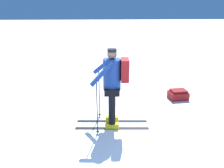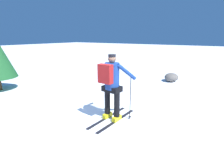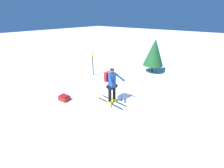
% 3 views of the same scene
% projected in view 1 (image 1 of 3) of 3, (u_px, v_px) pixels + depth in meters
% --- Properties ---
extents(ground_plane, '(80.00, 80.00, 0.00)m').
position_uv_depth(ground_plane, '(124.00, 143.00, 4.30)').
color(ground_plane, white).
extents(skier, '(1.64, 0.98, 1.74)m').
position_uv_depth(skier, '(113.00, 82.00, 4.60)').
color(skier, black).
rests_on(skier, ground_plane).
extents(dropped_backpack, '(0.55, 0.44, 0.27)m').
position_uv_depth(dropped_backpack, '(178.00, 95.00, 6.30)').
color(dropped_backpack, maroon).
rests_on(dropped_backpack, ground_plane).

